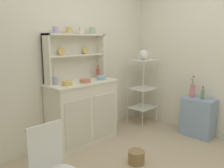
{
  "coord_description": "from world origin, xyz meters",
  "views": [
    {
      "loc": [
        -1.97,
        -1.21,
        1.51
      ],
      "look_at": [
        0.37,
        1.12,
        0.86
      ],
      "focal_mm": 37.52,
      "sensor_mm": 36.0,
      "label": 1
    }
  ],
  "objects_px": {
    "porcelain_teapot": "(144,55)",
    "jam_bottle": "(98,73)",
    "side_shelf_blue": "(198,117)",
    "oil_bottle": "(203,94)",
    "hutch_shelf_unit": "(74,54)",
    "utensil_jar": "(55,80)",
    "bowl_mixing_large": "(67,83)",
    "floor_basket": "(136,157)",
    "cup_lilac_0": "(55,30)",
    "bakers_rack": "(143,85)",
    "wire_chair": "(52,166)",
    "flower_vase": "(192,90)",
    "hutch_cabinet": "(83,112)"
  },
  "relations": [
    {
      "from": "hutch_cabinet",
      "to": "cup_lilac_0",
      "type": "relative_size",
      "value": 11.54
    },
    {
      "from": "porcelain_teapot",
      "to": "jam_bottle",
      "type": "bearing_deg",
      "value": 165.74
    },
    {
      "from": "jam_bottle",
      "to": "utensil_jar",
      "type": "height_order",
      "value": "utensil_jar"
    },
    {
      "from": "hutch_shelf_unit",
      "to": "porcelain_teapot",
      "type": "height_order",
      "value": "hutch_shelf_unit"
    },
    {
      "from": "side_shelf_blue",
      "to": "porcelain_teapot",
      "type": "height_order",
      "value": "porcelain_teapot"
    },
    {
      "from": "hutch_shelf_unit",
      "to": "oil_bottle",
      "type": "relative_size",
      "value": 4.75
    },
    {
      "from": "bakers_rack",
      "to": "porcelain_teapot",
      "type": "relative_size",
      "value": 4.43
    },
    {
      "from": "hutch_shelf_unit",
      "to": "oil_bottle",
      "type": "distance_m",
      "value": 2.01
    },
    {
      "from": "wire_chair",
      "to": "hutch_cabinet",
      "type": "bearing_deg",
      "value": 25.41
    },
    {
      "from": "porcelain_teapot",
      "to": "bowl_mixing_large",
      "type": "bearing_deg",
      "value": 177.85
    },
    {
      "from": "side_shelf_blue",
      "to": "oil_bottle",
      "type": "bearing_deg",
      "value": -90.0
    },
    {
      "from": "hutch_cabinet",
      "to": "oil_bottle",
      "type": "xyz_separation_m",
      "value": [
        1.42,
        -1.12,
        0.21
      ]
    },
    {
      "from": "bakers_rack",
      "to": "oil_bottle",
      "type": "xyz_separation_m",
      "value": [
        0.19,
        -0.99,
        -0.03
      ]
    },
    {
      "from": "oil_bottle",
      "to": "porcelain_teapot",
      "type": "bearing_deg",
      "value": 100.88
    },
    {
      "from": "hutch_cabinet",
      "to": "jam_bottle",
      "type": "distance_m",
      "value": 0.65
    },
    {
      "from": "floor_basket",
      "to": "flower_vase",
      "type": "distance_m",
      "value": 1.48
    },
    {
      "from": "wire_chair",
      "to": "utensil_jar",
      "type": "height_order",
      "value": "utensil_jar"
    },
    {
      "from": "side_shelf_blue",
      "to": "oil_bottle",
      "type": "distance_m",
      "value": 0.38
    },
    {
      "from": "flower_vase",
      "to": "porcelain_teapot",
      "type": "bearing_deg",
      "value": 103.12
    },
    {
      "from": "side_shelf_blue",
      "to": "hutch_cabinet",
      "type": "bearing_deg",
      "value": 142.94
    },
    {
      "from": "hutch_shelf_unit",
      "to": "utensil_jar",
      "type": "bearing_deg",
      "value": -167.28
    },
    {
      "from": "floor_basket",
      "to": "porcelain_teapot",
      "type": "distance_m",
      "value": 1.81
    },
    {
      "from": "flower_vase",
      "to": "hutch_cabinet",
      "type": "bearing_deg",
      "value": 146.19
    },
    {
      "from": "bowl_mixing_large",
      "to": "jam_bottle",
      "type": "distance_m",
      "value": 0.69
    },
    {
      "from": "bakers_rack",
      "to": "side_shelf_blue",
      "type": "relative_size",
      "value": 1.93
    },
    {
      "from": "flower_vase",
      "to": "cup_lilac_0",
      "type": "bearing_deg",
      "value": 148.24
    },
    {
      "from": "bowl_mixing_large",
      "to": "utensil_jar",
      "type": "height_order",
      "value": "utensil_jar"
    },
    {
      "from": "floor_basket",
      "to": "cup_lilac_0",
      "type": "bearing_deg",
      "value": 111.15
    },
    {
      "from": "side_shelf_blue",
      "to": "wire_chair",
      "type": "relative_size",
      "value": 0.7
    },
    {
      "from": "bakers_rack",
      "to": "flower_vase",
      "type": "relative_size",
      "value": 3.26
    },
    {
      "from": "jam_bottle",
      "to": "porcelain_teapot",
      "type": "xyz_separation_m",
      "value": [
        0.85,
        -0.22,
        0.25
      ]
    },
    {
      "from": "hutch_shelf_unit",
      "to": "flower_vase",
      "type": "distance_m",
      "value": 1.89
    },
    {
      "from": "side_shelf_blue",
      "to": "bowl_mixing_large",
      "type": "xyz_separation_m",
      "value": [
        -1.72,
        1.0,
        0.64
      ]
    },
    {
      "from": "wire_chair",
      "to": "oil_bottle",
      "type": "height_order",
      "value": "wire_chair"
    },
    {
      "from": "oil_bottle",
      "to": "wire_chair",
      "type": "bearing_deg",
      "value": 178.44
    },
    {
      "from": "oil_bottle",
      "to": "side_shelf_blue",
      "type": "bearing_deg",
      "value": 90.0
    },
    {
      "from": "hutch_cabinet",
      "to": "wire_chair",
      "type": "height_order",
      "value": "hutch_cabinet"
    },
    {
      "from": "wire_chair",
      "to": "utensil_jar",
      "type": "bearing_deg",
      "value": 38.77
    },
    {
      "from": "porcelain_teapot",
      "to": "side_shelf_blue",
      "type": "bearing_deg",
      "value": -78.58
    },
    {
      "from": "cup_lilac_0",
      "to": "oil_bottle",
      "type": "xyz_separation_m",
      "value": [
        1.73,
        -1.24,
        -0.94
      ]
    },
    {
      "from": "cup_lilac_0",
      "to": "bowl_mixing_large",
      "type": "xyz_separation_m",
      "value": [
        0.02,
        -0.2,
        -0.68
      ]
    },
    {
      "from": "side_shelf_blue",
      "to": "utensil_jar",
      "type": "xyz_separation_m",
      "value": [
        -1.8,
        1.15,
        0.67
      ]
    },
    {
      "from": "bowl_mixing_large",
      "to": "utensil_jar",
      "type": "relative_size",
      "value": 0.56
    },
    {
      "from": "floor_basket",
      "to": "utensil_jar",
      "type": "height_order",
      "value": "utensil_jar"
    },
    {
      "from": "bakers_rack",
      "to": "side_shelf_blue",
      "type": "distance_m",
      "value": 1.05
    },
    {
      "from": "side_shelf_blue",
      "to": "oil_bottle",
      "type": "relative_size",
      "value": 2.99
    },
    {
      "from": "side_shelf_blue",
      "to": "wire_chair",
      "type": "height_order",
      "value": "wire_chair"
    },
    {
      "from": "utensil_jar",
      "to": "cup_lilac_0",
      "type": "bearing_deg",
      "value": 35.07
    },
    {
      "from": "hutch_shelf_unit",
      "to": "cup_lilac_0",
      "type": "relative_size",
      "value": 10.76
    },
    {
      "from": "jam_bottle",
      "to": "bakers_rack",
      "type": "bearing_deg",
      "value": -14.23
    }
  ]
}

